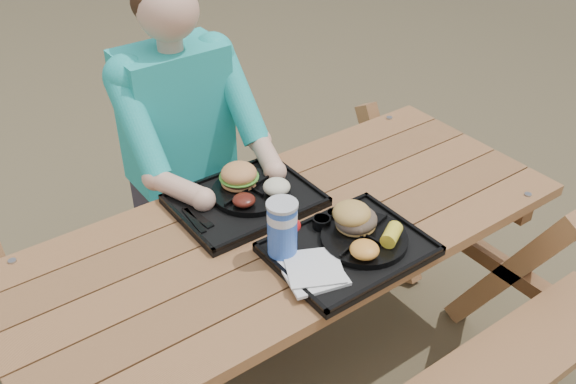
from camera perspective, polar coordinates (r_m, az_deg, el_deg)
ground at (r=2.54m, az=0.00°, el=-16.57°), size 60.00×60.00×0.00m
picnic_table at (r=2.26m, az=0.00°, el=-10.60°), size 1.80×1.49×0.75m
tray_near at (r=1.91m, az=5.41°, el=-5.18°), size 0.45×0.35×0.02m
tray_far at (r=2.10m, az=-3.83°, el=-0.85°), size 0.45×0.35×0.02m
plate_near at (r=1.92m, az=6.79°, el=-4.17°), size 0.26×0.26×0.02m
plate_far at (r=2.11m, az=-3.31°, el=-0.00°), size 0.26×0.26×0.02m
napkin_stack at (r=1.80m, az=2.27°, el=-7.10°), size 0.20×0.20×0.02m
soda_cup at (r=1.82m, az=-0.51°, el=-3.48°), size 0.09×0.09×0.17m
condiment_bbq at (r=1.97m, az=3.01°, el=-2.72°), size 0.06×0.06×0.03m
condiment_mustard at (r=2.00m, az=4.08°, el=-2.11°), size 0.05×0.05×0.03m
sandwich at (r=1.92m, az=6.13°, el=-1.56°), size 0.12×0.12×0.13m
mac_cheese at (r=1.84m, az=6.82°, el=-5.10°), size 0.09×0.09×0.04m
corn_cob at (r=1.90m, az=9.19°, el=-3.76°), size 0.11×0.11×0.05m
cutlery_far at (r=2.03m, az=-8.02°, el=-2.19°), size 0.04×0.14×0.01m
burger at (r=2.11m, az=-4.41°, el=2.02°), size 0.12×0.12×0.11m
baked_beans at (r=2.03m, az=-3.95°, el=-0.72°), size 0.07×0.07×0.03m
potato_salad at (r=2.07m, az=-1.02°, el=0.46°), size 0.09×0.09×0.05m
diner at (r=2.52m, az=-9.25°, el=2.02°), size 0.48×0.84×1.28m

